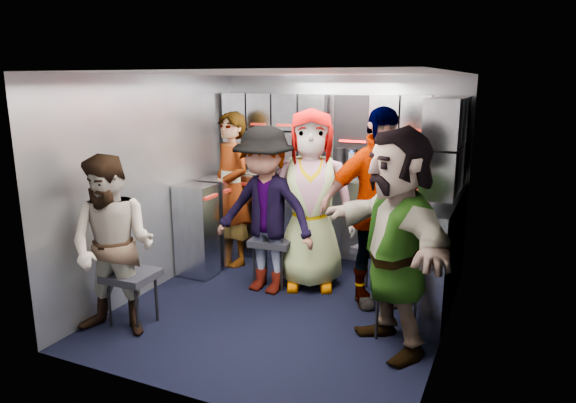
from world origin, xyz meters
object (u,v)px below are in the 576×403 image
at_px(jump_seat_near_left, 131,278).
at_px(jump_seat_near_right, 397,294).
at_px(attendant_arc_d, 377,208).
at_px(attendant_arc_e, 395,241).
at_px(jump_seat_center, 316,247).
at_px(attendant_arc_c, 310,200).
at_px(attendant_arc_b, 265,211).
at_px(jump_seat_mid_left, 273,243).
at_px(attendant_arc_a, 113,247).
at_px(jump_seat_mid_right, 379,252).
at_px(attendant_standing, 232,189).

bearing_deg(jump_seat_near_left, jump_seat_near_right, 18.42).
xyz_separation_m(attendant_arc_d, attendant_arc_e, (0.35, -0.76, -0.05)).
xyz_separation_m(jump_seat_center, attendant_arc_c, (0.00, -0.18, 0.54)).
bearing_deg(attendant_arc_b, attendant_arc_c, 43.32).
bearing_deg(jump_seat_mid_left, jump_seat_near_left, -118.47).
xyz_separation_m(jump_seat_mid_left, attendant_arc_a, (-0.70, -1.48, 0.31)).
xyz_separation_m(jump_seat_center, attendant_arc_e, (1.04, -1.07, 0.51)).
height_order(jump_seat_near_right, attendant_arc_c, attendant_arc_c).
bearing_deg(attendant_arc_d, attendant_arc_c, 134.42).
relative_size(jump_seat_mid_right, jump_seat_near_right, 1.23).
distance_m(jump_seat_center, attendant_arc_a, 2.10).
xyz_separation_m(jump_seat_near_left, jump_seat_near_right, (2.10, 0.70, -0.04)).
bearing_deg(jump_seat_center, attendant_arc_a, -120.91).
relative_size(jump_seat_near_right, attendant_arc_d, 0.23).
height_order(jump_seat_center, attendant_arc_c, attendant_arc_c).
xyz_separation_m(jump_seat_near_right, attendant_standing, (-2.10, 0.98, 0.48)).
height_order(jump_seat_mid_left, jump_seat_near_right, jump_seat_mid_left).
bearing_deg(attendant_arc_b, attendant_arc_d, 13.01).
distance_m(jump_seat_near_left, attendant_arc_d, 2.23).
xyz_separation_m(jump_seat_mid_left, attendant_arc_d, (1.05, -0.01, 0.48)).
xyz_separation_m(attendant_standing, attendant_arc_d, (1.75, -0.40, 0.06)).
relative_size(attendant_arc_a, attendant_arc_b, 0.91).
xyz_separation_m(jump_seat_near_right, attendant_arc_c, (-1.04, 0.71, 0.52)).
height_order(jump_seat_mid_left, attendant_arc_d, attendant_arc_d).
bearing_deg(jump_seat_near_right, attendant_arc_c, 145.75).
distance_m(attendant_arc_d, attendant_arc_e, 0.84).
bearing_deg(attendant_arc_c, attendant_arc_d, -31.51).
bearing_deg(jump_seat_center, attendant_arc_e, -45.75).
bearing_deg(jump_seat_near_right, attendant_standing, 154.89).
distance_m(jump_seat_mid_left, jump_seat_near_right, 1.52).
bearing_deg(attendant_arc_d, attendant_standing, 131.73).
relative_size(jump_seat_center, attendant_arc_a, 0.27).
relative_size(jump_seat_mid_left, attendant_arc_b, 0.30).
relative_size(jump_seat_mid_right, attendant_arc_a, 0.35).
xyz_separation_m(attendant_arc_c, attendant_arc_e, (1.04, -0.89, -0.03)).
xyz_separation_m(jump_seat_mid_right, attendant_arc_a, (-1.75, -1.64, 0.31)).
height_order(jump_seat_mid_right, attendant_arc_b, attendant_arc_b).
distance_m(jump_seat_center, attendant_arc_c, 0.57).
distance_m(jump_seat_near_left, jump_seat_mid_left, 1.47).
relative_size(jump_seat_near_right, attendant_arc_e, 0.24).
distance_m(attendant_arc_c, attendant_arc_d, 0.71).
distance_m(attendant_arc_a, attendant_arc_e, 2.22).
xyz_separation_m(attendant_standing, attendant_arc_b, (0.70, -0.57, -0.04)).
height_order(attendant_arc_a, attendant_arc_c, attendant_arc_c).
bearing_deg(attendant_arc_c, attendant_arc_a, -145.06).
distance_m(jump_seat_mid_left, attendant_arc_b, 0.42).
bearing_deg(attendant_arc_e, attendant_arc_b, -156.93).
distance_m(attendant_standing, attendant_arc_b, 0.90).
distance_m(attendant_arc_b, attendant_arc_e, 1.52).
distance_m(jump_seat_near_left, jump_seat_center, 1.91).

